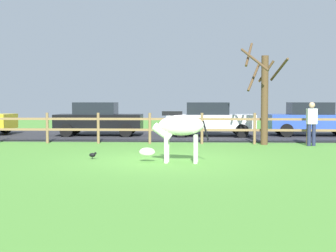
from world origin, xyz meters
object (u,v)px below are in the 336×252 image
at_px(parked_car_white, 210,119).
at_px(visitor_near_fence, 312,122).
at_px(parked_car_blue, 312,119).
at_px(crow_on_grass, 93,155).
at_px(parked_car_black, 98,119).
at_px(zebra, 178,129).
at_px(bare_tree, 264,93).

height_order(parked_car_white, visitor_near_fence, visitor_near_fence).
relative_size(parked_car_blue, visitor_near_fence, 2.46).
distance_m(crow_on_grass, parked_car_black, 8.47).
height_order(zebra, crow_on_grass, zebra).
height_order(bare_tree, parked_car_white, bare_tree).
height_order(parked_car_black, parked_car_blue, same).
distance_m(crow_on_grass, parked_car_white, 9.09).
height_order(bare_tree, parked_car_black, bare_tree).
relative_size(parked_car_black, parked_car_white, 1.01).
relative_size(zebra, crow_on_grass, 9.01).
bearing_deg(parked_car_blue, zebra, -122.87).
xyz_separation_m(bare_tree, crow_on_grass, (-5.64, -4.69, -1.84)).
relative_size(crow_on_grass, visitor_near_fence, 0.13).
xyz_separation_m(bare_tree, parked_car_white, (-1.90, 3.56, -1.13)).
bearing_deg(visitor_near_fence, parked_car_black, 155.47).
height_order(zebra, parked_car_white, parked_car_white).
relative_size(crow_on_grass, parked_car_black, 0.05).
bearing_deg(parked_car_blue, visitor_near_fence, -104.61).
height_order(bare_tree, visitor_near_fence, bare_tree).
bearing_deg(parked_car_black, bare_tree, -26.96).
distance_m(bare_tree, crow_on_grass, 7.56).
xyz_separation_m(bare_tree, visitor_near_fence, (1.73, -0.42, -1.06)).
bearing_deg(crow_on_grass, visitor_near_fence, 30.15).
bearing_deg(visitor_near_fence, parked_car_white, 132.39).
bearing_deg(parked_car_black, zebra, -66.03).
relative_size(bare_tree, zebra, 2.06).
bearing_deg(zebra, crow_on_grass, 165.75).
xyz_separation_m(zebra, parked_car_white, (1.23, 8.89, -0.08)).
distance_m(bare_tree, parked_car_blue, 5.03).
distance_m(parked_car_black, visitor_near_fence, 9.72).
relative_size(zebra, parked_car_blue, 0.48).
relative_size(bare_tree, parked_car_white, 1.00).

